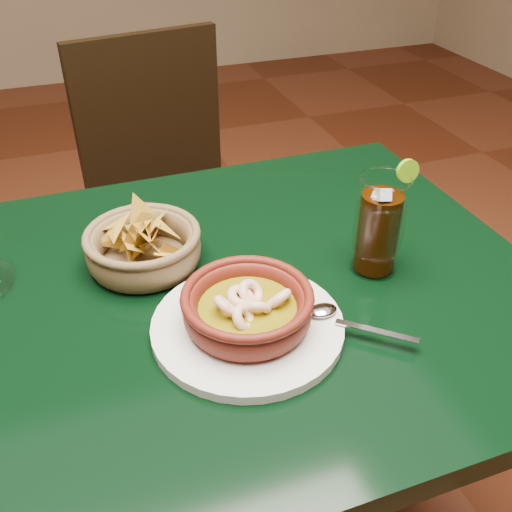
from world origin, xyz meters
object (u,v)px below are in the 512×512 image
object	(u,v)px
dining_chair	(174,199)
cola_drink	(379,226)
shrimp_plate	(248,313)
chip_basket	(143,247)
dining_table	(171,346)

from	to	relation	value
dining_chair	cola_drink	world-z (taller)	same
shrimp_plate	cola_drink	xyz separation A→B (m)	(0.24, 0.07, 0.05)
shrimp_plate	cola_drink	world-z (taller)	cola_drink
shrimp_plate	chip_basket	distance (m)	0.24
dining_table	dining_chair	bearing A→B (deg)	77.39
dining_table	shrimp_plate	distance (m)	0.20
dining_table	chip_basket	distance (m)	0.17
dining_table	cola_drink	bearing A→B (deg)	-6.17
dining_chair	cola_drink	distance (m)	0.83
chip_basket	dining_table	bearing A→B (deg)	-84.24
dining_table	shrimp_plate	world-z (taller)	shrimp_plate
cola_drink	shrimp_plate	bearing A→B (deg)	-163.44
cola_drink	chip_basket	bearing A→B (deg)	158.35
dining_table	dining_chair	xyz separation A→B (m)	(0.16, 0.71, -0.14)
dining_chair	chip_basket	xyz separation A→B (m)	(-0.17, -0.61, 0.27)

